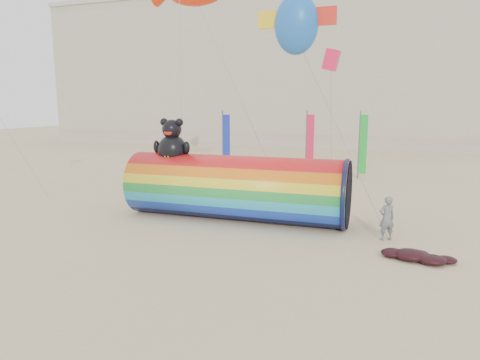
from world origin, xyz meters
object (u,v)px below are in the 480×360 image
(kite_handler, at_px, (387,218))
(fabric_bundle, at_px, (417,256))
(hotel_building, at_px, (257,72))
(windsock_assembly, at_px, (235,186))

(kite_handler, relative_size, fabric_bundle, 0.72)
(hotel_building, height_order, kite_handler, hotel_building)
(windsock_assembly, height_order, kite_handler, windsock_assembly)
(windsock_assembly, distance_m, fabric_bundle, 9.03)
(hotel_building, bearing_deg, windsock_assembly, -74.77)
(windsock_assembly, relative_size, fabric_bundle, 4.17)
(kite_handler, xyz_separation_m, fabric_bundle, (1.08, -2.21, -0.77))
(windsock_assembly, height_order, fabric_bundle, windsock_assembly)
(kite_handler, bearing_deg, windsock_assembly, -36.84)
(windsock_assembly, relative_size, kite_handler, 5.82)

